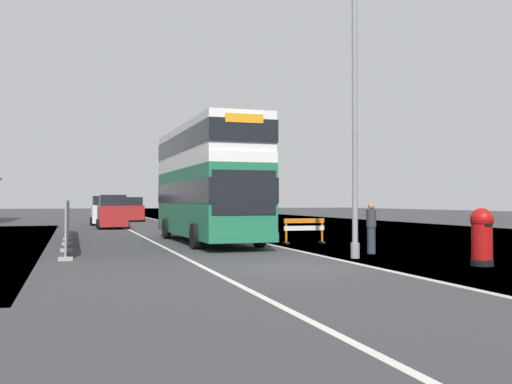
# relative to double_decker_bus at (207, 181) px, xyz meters

# --- Properties ---
(ground) EXTENTS (140.00, 280.00, 0.10)m
(ground) POSITION_rel_double_decker_bus_xyz_m (0.56, -10.34, -2.78)
(ground) COLOR #38383A
(double_decker_bus) EXTENTS (3.02, 11.37, 5.14)m
(double_decker_bus) POSITION_rel_double_decker_bus_xyz_m (0.00, 0.00, 0.00)
(double_decker_bus) COLOR #1E6B47
(double_decker_bus) RESTS_ON ground
(lamppost_foreground) EXTENTS (0.29, 0.70, 9.33)m
(lamppost_foreground) POSITION_rel_double_decker_bus_xyz_m (2.96, -8.58, 1.69)
(lamppost_foreground) COLOR gray
(lamppost_foreground) RESTS_ON ground
(red_pillar_postbox) EXTENTS (0.65, 0.65, 1.64)m
(red_pillar_postbox) POSITION_rel_double_decker_bus_xyz_m (5.40, -11.65, -1.83)
(red_pillar_postbox) COLOR black
(red_pillar_postbox) RESTS_ON ground
(roadworks_barrier) EXTENTS (1.85, 0.47, 1.09)m
(roadworks_barrier) POSITION_rel_double_decker_bus_xyz_m (3.90, -1.88, -2.04)
(roadworks_barrier) COLOR orange
(roadworks_barrier) RESTS_ON ground
(construction_site_fence) EXTENTS (0.44, 17.20, 1.91)m
(construction_site_fence) POSITION_rel_double_decker_bus_xyz_m (-5.94, 1.84, -1.82)
(construction_site_fence) COLOR #A8AAAD
(construction_site_fence) RESTS_ON ground
(car_oncoming_near) EXTENTS (2.02, 4.02, 2.26)m
(car_oncoming_near) POSITION_rel_double_decker_bus_xyz_m (-3.18, 15.17, -1.67)
(car_oncoming_near) COLOR maroon
(car_oncoming_near) RESTS_ON ground
(car_receding_mid) EXTENTS (2.07, 4.21, 2.24)m
(car_receding_mid) POSITION_rel_double_decker_bus_xyz_m (-3.41, 21.46, -1.68)
(car_receding_mid) COLOR silver
(car_receding_mid) RESTS_ON ground
(car_receding_far) EXTENTS (1.95, 4.08, 2.21)m
(car_receding_far) POSITION_rel_double_decker_bus_xyz_m (-0.50, 29.24, -1.70)
(car_receding_far) COLOR maroon
(car_receding_far) RESTS_ON ground
(car_far_side) EXTENTS (2.08, 4.03, 2.16)m
(car_far_side) POSITION_rel_double_decker_bus_xyz_m (-0.23, 35.54, -1.73)
(car_far_side) COLOR navy
(car_far_side) RESTS_ON ground
(pedestrian_at_kerb) EXTENTS (0.34, 0.34, 1.76)m
(pedestrian_at_kerb) POSITION_rel_double_decker_bus_xyz_m (4.25, -7.25, -1.85)
(pedestrian_at_kerb) COLOR #2D3342
(pedestrian_at_kerb) RESTS_ON ground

